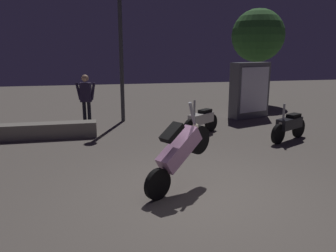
{
  "coord_description": "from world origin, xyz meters",
  "views": [
    {
      "loc": [
        -1.68,
        -5.29,
        2.56
      ],
      "look_at": [
        -0.31,
        1.24,
        1.0
      ],
      "focal_mm": 34.97,
      "sensor_mm": 36.0,
      "label": 1
    }
  ],
  "objects_px": {
    "motorcycle_pink_foreground": "(179,152)",
    "person_rider_beside": "(86,96)",
    "motorcycle_black_parked_right": "(289,126)",
    "motorcycle_white_parked_left": "(201,121)",
    "streetlamp_near": "(120,32)",
    "kiosk_billboard": "(250,90)"
  },
  "relations": [
    {
      "from": "motorcycle_pink_foreground",
      "to": "person_rider_beside",
      "type": "distance_m",
      "value": 6.0
    },
    {
      "from": "motorcycle_pink_foreground",
      "to": "motorcycle_black_parked_right",
      "type": "bearing_deg",
      "value": 0.72
    },
    {
      "from": "motorcycle_black_parked_right",
      "to": "kiosk_billboard",
      "type": "bearing_deg",
      "value": -123.8
    },
    {
      "from": "motorcycle_black_parked_right",
      "to": "streetlamp_near",
      "type": "height_order",
      "value": "streetlamp_near"
    },
    {
      "from": "kiosk_billboard",
      "to": "motorcycle_pink_foreground",
      "type": "bearing_deg",
      "value": 36.54
    },
    {
      "from": "motorcycle_pink_foreground",
      "to": "motorcycle_white_parked_left",
      "type": "distance_m",
      "value": 4.23
    },
    {
      "from": "motorcycle_black_parked_right",
      "to": "person_rider_beside",
      "type": "distance_m",
      "value": 6.51
    },
    {
      "from": "motorcycle_white_parked_left",
      "to": "motorcycle_black_parked_right",
      "type": "relative_size",
      "value": 0.92
    },
    {
      "from": "streetlamp_near",
      "to": "motorcycle_black_parked_right",
      "type": "bearing_deg",
      "value": -39.25
    },
    {
      "from": "motorcycle_white_parked_left",
      "to": "motorcycle_black_parked_right",
      "type": "distance_m",
      "value": 2.56
    },
    {
      "from": "streetlamp_near",
      "to": "motorcycle_pink_foreground",
      "type": "bearing_deg",
      "value": -84.96
    },
    {
      "from": "motorcycle_pink_foreground",
      "to": "motorcycle_black_parked_right",
      "type": "xyz_separation_m",
      "value": [
        3.92,
        2.69,
        -0.31
      ]
    },
    {
      "from": "motorcycle_black_parked_right",
      "to": "person_rider_beside",
      "type": "xyz_separation_m",
      "value": [
        -5.74,
        3.02,
        0.62
      ]
    },
    {
      "from": "motorcycle_white_parked_left",
      "to": "person_rider_beside",
      "type": "height_order",
      "value": "person_rider_beside"
    },
    {
      "from": "motorcycle_black_parked_right",
      "to": "streetlamp_near",
      "type": "xyz_separation_m",
      "value": [
        -4.48,
        3.66,
        2.72
      ]
    },
    {
      "from": "person_rider_beside",
      "to": "kiosk_billboard",
      "type": "relative_size",
      "value": 0.84
    },
    {
      "from": "motorcycle_pink_foreground",
      "to": "streetlamp_near",
      "type": "xyz_separation_m",
      "value": [
        -0.56,
        6.34,
        2.42
      ]
    },
    {
      "from": "motorcycle_black_parked_right",
      "to": "person_rider_beside",
      "type": "bearing_deg",
      "value": -55.85
    },
    {
      "from": "motorcycle_pink_foreground",
      "to": "person_rider_beside",
      "type": "xyz_separation_m",
      "value": [
        -1.82,
        5.71,
        0.31
      ]
    },
    {
      "from": "person_rider_beside",
      "to": "streetlamp_near",
      "type": "relative_size",
      "value": 0.35
    },
    {
      "from": "person_rider_beside",
      "to": "streetlamp_near",
      "type": "height_order",
      "value": "streetlamp_near"
    },
    {
      "from": "motorcycle_pink_foreground",
      "to": "motorcycle_black_parked_right",
      "type": "distance_m",
      "value": 4.76
    }
  ]
}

